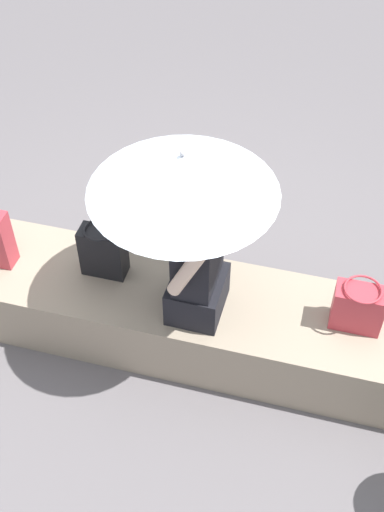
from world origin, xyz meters
TOP-DOWN VIEW (x-y plane):
  - ground_plane at (0.00, 0.00)m, footprint 14.00×14.00m
  - stone_bench at (0.00, 0.00)m, footprint 2.98×0.64m
  - person_seated at (-0.08, 0.08)m, footprint 0.29×0.47m
  - parasol at (-0.00, 0.05)m, footprint 0.91×0.91m
  - handbag_black at (-0.92, -0.03)m, footprint 0.26×0.20m
  - shoulder_bag_spare at (0.50, -0.05)m, footprint 0.25×0.19m

SIDE VIEW (x-z plane):
  - ground_plane at x=0.00m, z-range 0.00..0.00m
  - stone_bench at x=0.00m, z-range 0.00..0.41m
  - handbag_black at x=-0.92m, z-range 0.40..0.68m
  - shoulder_bag_spare at x=0.50m, z-range 0.40..0.73m
  - person_seated at x=-0.08m, z-range 0.34..1.24m
  - parasol at x=0.00m, z-range 0.78..1.79m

